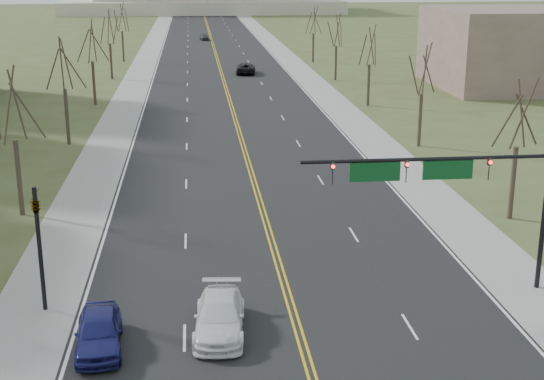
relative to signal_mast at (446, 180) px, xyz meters
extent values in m
cube|color=black|center=(-7.45, 96.50, -5.76)|extent=(20.00, 380.00, 0.01)
cube|color=black|center=(-7.45, -7.50, -5.76)|extent=(120.00, 14.00, 0.01)
cube|color=gray|center=(-19.45, 96.50, -5.75)|extent=(4.00, 380.00, 0.03)
cube|color=gray|center=(4.55, 96.50, -5.75)|extent=(4.00, 380.00, 0.03)
cube|color=gold|center=(-7.45, 96.50, -5.75)|extent=(0.42, 380.00, 0.01)
cube|color=silver|center=(-17.25, 96.50, -5.75)|extent=(0.15, 380.00, 0.01)
cube|color=silver|center=(2.35, 96.50, -5.75)|extent=(0.15, 380.00, 0.01)
cube|color=#C0B6A0|center=(-7.45, 236.50, -3.76)|extent=(90.00, 60.00, 4.00)
cylinder|color=black|center=(5.05, 0.00, -2.16)|extent=(0.24, 0.24, 7.20)
cylinder|color=black|center=(-0.95, 0.00, 1.04)|extent=(12.00, 0.18, 0.18)
imported|color=black|center=(2.05, 0.00, 0.49)|extent=(0.35, 0.40, 1.10)
sphere|color=#FF0C0C|center=(2.05, -0.15, 0.84)|extent=(0.18, 0.18, 0.18)
imported|color=black|center=(-1.95, 0.00, 0.49)|extent=(0.35, 0.40, 1.10)
sphere|color=#FF0C0C|center=(-1.95, -0.15, 0.84)|extent=(0.18, 0.18, 0.18)
imported|color=black|center=(-5.45, 0.00, 0.49)|extent=(0.35, 0.40, 1.10)
sphere|color=#FF0C0C|center=(-5.45, -0.15, 0.84)|extent=(0.18, 0.18, 0.18)
cube|color=#0C4C1E|center=(0.05, 0.00, 0.49)|extent=(2.40, 0.12, 0.90)
cube|color=#0C4C1E|center=(-3.45, 0.00, 0.49)|extent=(2.40, 0.12, 0.90)
cylinder|color=black|center=(-18.95, 0.00, -2.76)|extent=(0.20, 0.20, 6.00)
imported|color=black|center=(-18.95, 0.00, -0.56)|extent=(0.32, 0.36, 0.99)
cylinder|color=#34261F|center=(8.05, 10.50, -3.42)|extent=(0.32, 0.32, 4.68)
cylinder|color=#34261F|center=(-22.95, 14.50, -3.29)|extent=(0.32, 0.32, 4.95)
cylinder|color=#34261F|center=(8.05, 30.50, -3.42)|extent=(0.32, 0.32, 4.68)
cylinder|color=#34261F|center=(-22.95, 34.50, -3.29)|extent=(0.32, 0.32, 4.95)
cylinder|color=#34261F|center=(8.05, 50.50, -3.42)|extent=(0.32, 0.32, 4.68)
cylinder|color=#34261F|center=(-22.95, 54.50, -3.29)|extent=(0.32, 0.32, 4.95)
cylinder|color=#34261F|center=(8.05, 70.50, -3.42)|extent=(0.32, 0.32, 4.68)
cylinder|color=#34261F|center=(-22.95, 74.50, -3.29)|extent=(0.32, 0.32, 4.95)
cylinder|color=#34261F|center=(8.05, 90.50, -3.42)|extent=(0.32, 0.32, 4.68)
cylinder|color=#34261F|center=(-22.95, 94.50, -3.29)|extent=(0.32, 0.32, 4.95)
cube|color=brown|center=(32.55, 62.50, -0.76)|extent=(25.00, 20.00, 10.00)
imported|color=white|center=(-10.90, -3.15, -4.98)|extent=(2.57, 5.45, 1.54)
imported|color=navy|center=(-15.98, -4.10, -4.95)|extent=(2.21, 4.80, 1.59)
imported|color=black|center=(-3.89, 77.99, -4.95)|extent=(3.21, 5.97, 1.59)
imported|color=#43474A|center=(-8.99, 129.50, -5.06)|extent=(2.13, 4.20, 1.37)
camera|label=1|loc=(-11.77, -33.27, 9.79)|focal=50.00mm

